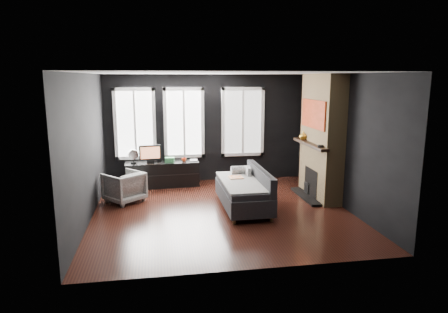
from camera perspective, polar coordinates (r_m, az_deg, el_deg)
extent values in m
plane|color=black|center=(8.03, -0.35, -7.81)|extent=(5.00, 5.00, 0.00)
plane|color=white|center=(7.59, -0.38, 11.84)|extent=(5.00, 5.00, 0.00)
cube|color=black|center=(10.15, -2.63, 4.04)|extent=(5.00, 0.02, 2.70)
cube|color=black|center=(7.71, -19.04, 1.13)|extent=(0.02, 5.00, 2.70)
cube|color=black|center=(8.46, 16.61, 2.13)|extent=(0.02, 5.00, 2.70)
cube|color=gray|center=(8.57, 3.43, -2.50)|extent=(0.08, 0.31, 0.30)
imported|color=silver|center=(8.78, -14.08, -4.03)|extent=(0.96, 0.95, 0.72)
imported|color=red|center=(9.77, -5.73, -0.39)|extent=(0.14, 0.12, 0.11)
imported|color=gray|center=(9.87, -4.88, 0.14)|extent=(0.18, 0.04, 0.24)
cube|color=#377A46|center=(9.73, -7.77, -0.47)|extent=(0.23, 0.17, 0.12)
imported|color=gold|center=(9.24, 11.24, 2.95)|extent=(0.22, 0.22, 0.18)
cylinder|color=black|center=(8.33, 13.64, 1.45)|extent=(0.14, 0.14, 0.04)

